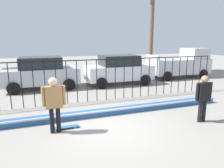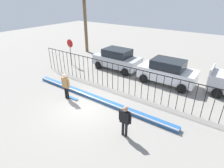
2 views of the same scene
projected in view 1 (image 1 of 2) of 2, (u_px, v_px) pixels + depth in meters
ground_plane at (108, 127)px, 6.93m from camera, size 60.00×60.00×0.00m
bowl_coping_ledge at (99, 113)px, 7.93m from camera, size 11.00×0.40×0.27m
perimeter_fence at (87, 77)px, 9.47m from camera, size 14.04×0.04×2.00m
skateboarder at (54, 100)px, 6.30m from camera, size 0.72×0.27×1.78m
skateboard at (67, 127)px, 6.78m from camera, size 0.80×0.20×0.07m
camera_operator at (204, 94)px, 7.17m from camera, size 0.68×0.26×1.68m
parked_car_silver at (41, 73)px, 12.12m from camera, size 4.30×2.12×1.90m
parked_car_white at (119, 69)px, 13.43m from camera, size 4.30×2.12×1.90m
pickup_truck at (181, 64)px, 15.81m from camera, size 4.70×2.12×2.24m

